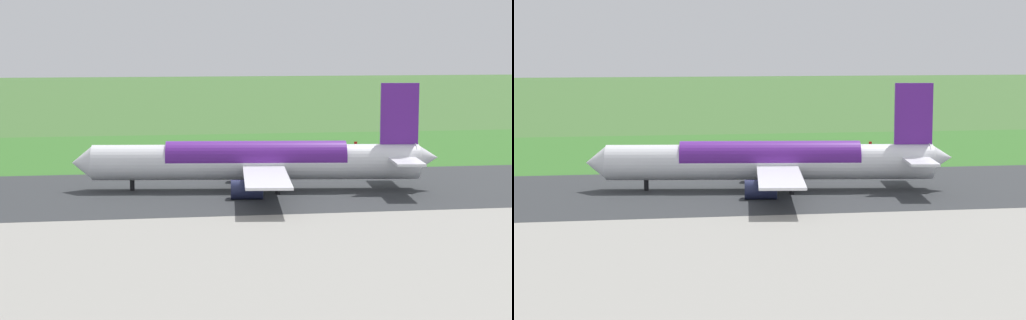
{
  "view_description": "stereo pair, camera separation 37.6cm",
  "coord_description": "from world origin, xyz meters",
  "views": [
    {
      "loc": [
        24.26,
        130.4,
        22.3
      ],
      "look_at": [
        4.01,
        0.0,
        4.5
      ],
      "focal_mm": 63.51,
      "sensor_mm": 36.0,
      "label": 1
    },
    {
      "loc": [
        23.89,
        130.46,
        22.3
      ],
      "look_at": [
        4.01,
        0.0,
        4.5
      ],
      "focal_mm": 63.51,
      "sensor_mm": 36.0,
      "label": 2
    }
  ],
  "objects": [
    {
      "name": "runway_asphalt",
      "position": [
        0.0,
        0.0,
        0.03
      ],
      "size": [
        600.0,
        38.45,
        0.06
      ],
      "primitive_type": "cube",
      "color": "#2D3033",
      "rests_on": "ground"
    },
    {
      "name": "grass_verge_foreground",
      "position": [
        0.0,
        -38.63,
        0.02
      ],
      "size": [
        600.0,
        80.0,
        0.04
      ],
      "primitive_type": "cube",
      "color": "#346B27",
      "rests_on": "ground"
    },
    {
      "name": "apron_concrete",
      "position": [
        0.0,
        53.65,
        0.03
      ],
      "size": [
        440.0,
        110.0,
        0.05
      ],
      "primitive_type": "cube",
      "color": "gray",
      "rests_on": "ground"
    },
    {
      "name": "traffic_cone_orange",
      "position": [
        -14.81,
        -39.23,
        0.28
      ],
      "size": [
        0.4,
        0.4,
        0.55
      ],
      "primitive_type": "cone",
      "color": "orange",
      "rests_on": "ground"
    },
    {
      "name": "airliner_main",
      "position": [
        3.64,
        0.05,
        4.35
      ],
      "size": [
        54.12,
        44.4,
        15.88
      ],
      "color": "white",
      "rests_on": "ground"
    },
    {
      "name": "no_stopping_sign",
      "position": [
        -21.6,
        -38.85,
        1.44
      ],
      "size": [
        0.6,
        0.1,
        2.41
      ],
      "color": "slate",
      "rests_on": "ground"
    },
    {
      "name": "ground_plane",
      "position": [
        0.0,
        0.0,
        0.0
      ],
      "size": [
        800.0,
        800.0,
        0.0
      ],
      "primitive_type": "plane",
      "color": "#3D662D"
    }
  ]
}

